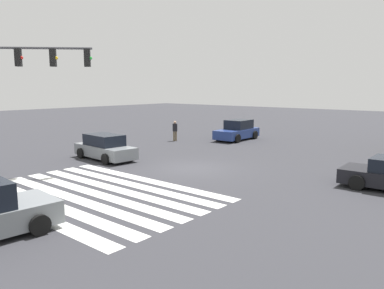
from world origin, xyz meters
name	(u,v)px	position (x,y,z in m)	size (l,w,h in m)	color
ground_plane	(192,168)	(0.00, 0.00, 0.00)	(116.65, 116.65, 0.00)	#333338
crosswalk_markings	(94,193)	(0.00, -6.16, 0.00)	(10.07, 6.30, 0.01)	silver
traffic_signal_mast	(24,78)	(-5.89, -5.89, 4.71)	(3.74, 3.74, 6.41)	#47474C
car_1	(105,148)	(-5.63, -1.40, 0.70)	(4.48, 2.14, 1.50)	gray
car_3	(237,131)	(-4.23, 10.76, 0.74)	(2.16, 4.48, 1.63)	navy
pedestrian	(175,130)	(-7.69, 6.98, 0.89)	(0.40, 0.41, 1.60)	brown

